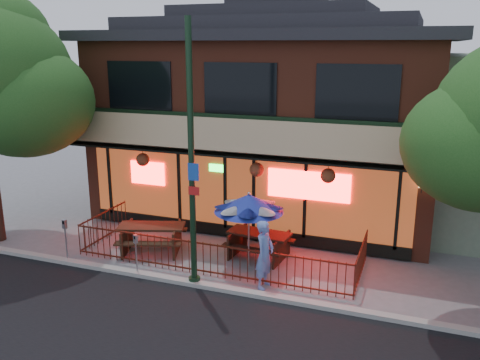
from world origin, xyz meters
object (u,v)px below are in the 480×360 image
at_px(parking_meter_near, 136,248).
at_px(parking_meter_far, 65,233).
at_px(picnic_table_right, 259,241).
at_px(pedestrian, 265,254).
at_px(patio_umbrella, 249,203).
at_px(picnic_table_left, 152,234).
at_px(street_light, 192,172).

relative_size(parking_meter_near, parking_meter_far, 0.89).
height_order(picnic_table_right, parking_meter_far, parking_meter_far).
xyz_separation_m(pedestrian, parking_meter_far, (-6.04, -0.50, -0.03)).
bearing_deg(parking_meter_near, patio_umbrella, 30.59).
relative_size(picnic_table_left, parking_meter_far, 1.80).
bearing_deg(pedestrian, parking_meter_far, 102.57).
height_order(patio_umbrella, parking_meter_near, patio_umbrella).
bearing_deg(parking_meter_near, picnic_table_right, 39.62).
distance_m(street_light, picnic_table_left, 3.77).
bearing_deg(picnic_table_right, patio_umbrella, -96.50).
height_order(picnic_table_right, parking_meter_near, parking_meter_near).
bearing_deg(parking_meter_far, picnic_table_right, 23.91).
relative_size(picnic_table_left, picnic_table_right, 1.21).
relative_size(picnic_table_right, patio_umbrella, 0.88).
bearing_deg(patio_umbrella, pedestrian, -53.02).
xyz_separation_m(picnic_table_left, parking_meter_near, (0.44, -1.64, 0.24)).
bearing_deg(parking_meter_near, picnic_table_left, 105.15).
height_order(street_light, picnic_table_right, street_light).
distance_m(pedestrian, parking_meter_near, 3.66).
distance_m(street_light, parking_meter_far, 4.76).
bearing_deg(parking_meter_far, pedestrian, 4.73).
height_order(picnic_table_right, pedestrian, pedestrian).
relative_size(street_light, patio_umbrella, 3.07).
bearing_deg(parking_meter_far, parking_meter_near, -0.66).
xyz_separation_m(picnic_table_right, patio_umbrella, (-0.08, -0.73, 1.41)).
distance_m(patio_umbrella, parking_meter_far, 5.54).
bearing_deg(picnic_table_right, picnic_table_left, -167.48).
distance_m(street_light, picnic_table_right, 3.68).
relative_size(street_light, picnic_table_right, 3.48).
bearing_deg(street_light, parking_meter_near, -179.19).
distance_m(picnic_table_right, parking_meter_near, 3.73).
relative_size(picnic_table_left, patio_umbrella, 1.06).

